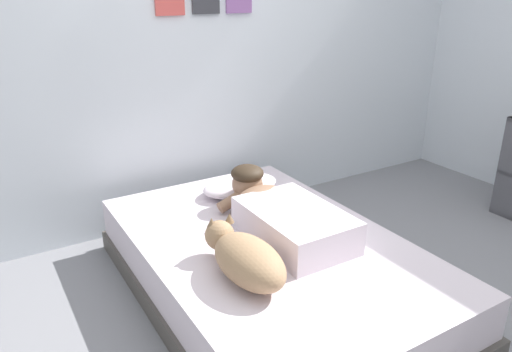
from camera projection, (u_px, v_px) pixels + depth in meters
The scene contains 8 objects.
ground_plane at pixel (348, 323), 2.51m from camera, with size 13.39×13.39×0.00m, color gray.
back_wall at pixel (203, 44), 3.35m from camera, with size 4.69×0.12×2.50m.
bed at pixel (269, 268), 2.68m from camera, with size 1.31×2.03×0.35m.
pillow at pixel (240, 185), 3.19m from camera, with size 0.52×0.32×0.11m, color silver.
person_lying at pixel (280, 213), 2.69m from camera, with size 0.43×0.92×0.27m.
dog at pixel (245, 257), 2.25m from camera, with size 0.26×0.57×0.21m.
coffee_cup at pixel (242, 204), 2.97m from camera, with size 0.12×0.09×0.07m.
cell_phone at pixel (313, 252), 2.50m from camera, with size 0.07×0.14×0.01m, color black.
Camera 1 is at (-1.47, -1.52, 1.62)m, focal length 34.12 mm.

